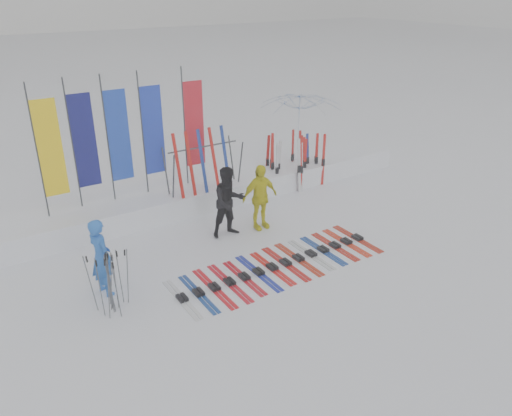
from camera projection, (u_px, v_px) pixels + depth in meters
ground at (289, 279)px, 10.60m from camera, size 120.00×120.00×0.00m
snow_bank at (192, 195)px, 13.99m from camera, size 14.00×1.60×0.60m
person_blue at (101, 257)px, 9.81m from camera, size 0.53×0.68×1.64m
person_black at (229, 202)px, 12.09m from camera, size 0.90×0.72×1.77m
person_yellow at (260, 197)px, 12.47m from camera, size 1.00×0.42×1.69m
tent_canopy at (300, 129)px, 16.78m from camera, size 2.77×2.82×2.47m
ski_row at (279, 265)px, 11.06m from camera, size 4.88×1.70×0.07m
pole_cluster at (110, 283)px, 9.36m from camera, size 0.79×0.52×1.25m
feather_flags at (122, 136)px, 12.45m from camera, size 4.35×0.20×3.20m
ski_rack at (204, 161)px, 13.34m from camera, size 2.04×0.80×1.23m
upright_skis at (296, 161)px, 15.13m from camera, size 1.75×1.13×1.67m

